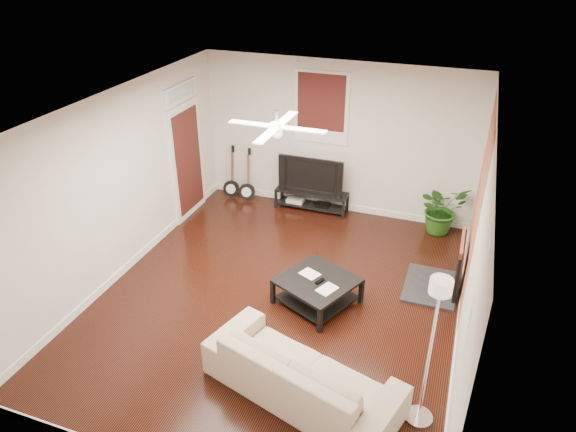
{
  "coord_description": "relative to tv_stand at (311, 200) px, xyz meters",
  "views": [
    {
      "loc": [
        2.2,
        -5.73,
        4.71
      ],
      "look_at": [
        0.0,
        0.4,
        1.15
      ],
      "focal_mm": 32.77,
      "sensor_mm": 36.0,
      "label": 1
    }
  ],
  "objects": [
    {
      "name": "fireplace",
      "position": [
        2.58,
        -1.78,
        0.27
      ],
      "size": [
        0.8,
        1.1,
        0.92
      ],
      "primitive_type": "cube",
      "color": "black",
      "rests_on": "floor"
    },
    {
      "name": "coffee_table",
      "position": [
        0.93,
        -2.7,
        0.01
      ],
      "size": [
        1.26,
        1.26,
        0.4
      ],
      "primitive_type": "cube",
      "rotation": [
        0.0,
        0.0,
        -0.43
      ],
      "color": "black",
      "rests_on": "floor"
    },
    {
      "name": "potted_plant",
      "position": [
        2.37,
        -0.02,
        0.26
      ],
      "size": [
        1.07,
        1.05,
        0.9
      ],
      "primitive_type": "imported",
      "rotation": [
        0.0,
        0.0,
        0.66
      ],
      "color": "#205117",
      "rests_on": "floor"
    },
    {
      "name": "tv_stand",
      "position": [
        0.0,
        0.0,
        0.0
      ],
      "size": [
        1.37,
        0.37,
        0.38
      ],
      "primitive_type": "cube",
      "color": "black",
      "rests_on": "floor"
    },
    {
      "name": "guitar_left",
      "position": [
        -1.66,
        -0.03,
        0.33
      ],
      "size": [
        0.36,
        0.28,
        1.05
      ],
      "primitive_type": null,
      "rotation": [
        0.0,
        0.0,
        0.17
      ],
      "color": "black",
      "rests_on": "floor"
    },
    {
      "name": "ceiling_fan",
      "position": [
        0.38,
        -2.78,
        2.41
      ],
      "size": [
        1.24,
        1.24,
        0.32
      ],
      "primitive_type": null,
      "color": "white",
      "rests_on": "ceiling"
    },
    {
      "name": "window_back",
      "position": [
        0.08,
        0.19,
        1.76
      ],
      "size": [
        1.0,
        0.06,
        1.3
      ],
      "primitive_type": "cube",
      "color": "#3F1211",
      "rests_on": "wall_back"
    },
    {
      "name": "door_left",
      "position": [
        -2.08,
        -0.88,
        1.06
      ],
      "size": [
        0.08,
        1.0,
        2.5
      ],
      "primitive_type": "cube",
      "color": "white",
      "rests_on": "wall_left"
    },
    {
      "name": "sofa",
      "position": [
        1.26,
        -4.37,
        0.14
      ],
      "size": [
        2.45,
        1.51,
        0.67
      ],
      "primitive_type": "imported",
      "rotation": [
        0.0,
        0.0,
        2.85
      ],
      "color": "tan",
      "rests_on": "floor"
    },
    {
      "name": "guitar_right",
      "position": [
        -1.31,
        -0.06,
        0.33
      ],
      "size": [
        0.37,
        0.31,
        1.05
      ],
      "primitive_type": null,
      "rotation": [
        0.0,
        0.0,
        0.28
      ],
      "color": "black",
      "rests_on": "floor"
    },
    {
      "name": "room",
      "position": [
        0.38,
        -2.78,
        1.21
      ],
      "size": [
        5.01,
        6.01,
        2.81
      ],
      "color": "black",
      "rests_on": "ground"
    },
    {
      "name": "brick_accent",
      "position": [
        2.87,
        -1.78,
        1.21
      ],
      "size": [
        0.02,
        2.2,
        2.8
      ],
      "primitive_type": "cube",
      "color": "#994731",
      "rests_on": "floor"
    },
    {
      "name": "floor_lamp",
      "position": [
        2.58,
        -4.27,
        0.74
      ],
      "size": [
        0.38,
        0.38,
        1.87
      ],
      "primitive_type": null,
      "rotation": [
        0.0,
        0.0,
        -0.29
      ],
      "color": "silver",
      "rests_on": "floor"
    },
    {
      "name": "tv",
      "position": [
        0.0,
        0.02,
        0.55
      ],
      "size": [
        1.23,
        0.16,
        0.71
      ],
      "primitive_type": "imported",
      "color": "black",
      "rests_on": "tv_stand"
    }
  ]
}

